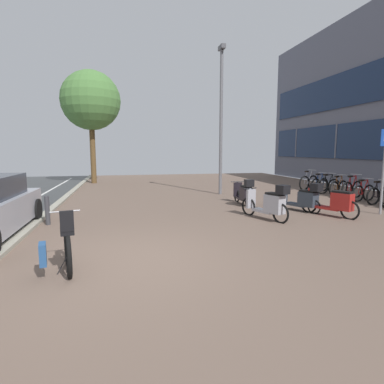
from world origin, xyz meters
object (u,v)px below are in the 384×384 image
object	(u,v)px
bicycle_rack_06	(338,188)
scooter_extra	(270,203)
bicycle_rack_04	(363,193)
bicycle_rack_05	(352,190)
parking_sign	(384,163)
scooter_mid	(334,202)
bicycle_rack_07	(328,186)
bicycle_rack_08	(320,185)
bicycle_foreground	(65,247)
scooter_near	(304,198)
bollard_far	(47,210)
bicycle_rack_03	(379,195)
bicycle_rack_09	(309,182)
street_tree	(91,101)
scooter_far	(244,193)
lamp_post	(221,114)

from	to	relation	value
bicycle_rack_06	scooter_extra	world-z (taller)	scooter_extra
bicycle_rack_04	bicycle_rack_05	world-z (taller)	bicycle_rack_05
parking_sign	scooter_mid	bearing A→B (deg)	179.03
bicycle_rack_05	scooter_extra	bearing A→B (deg)	-149.91
bicycle_rack_07	bicycle_rack_08	xyz separation A→B (m)	(0.08, 0.74, -0.01)
bicycle_foreground	scooter_near	xyz separation A→B (m)	(6.62, 3.60, 0.04)
scooter_mid	scooter_extra	distance (m)	2.09
bicycle_rack_04	bollard_far	distance (m)	11.23
scooter_near	scooter_extra	distance (m)	1.87
bicycle_rack_03	bicycle_rack_06	world-z (taller)	bicycle_rack_06
bicycle_rack_09	street_tree	world-z (taller)	street_tree
bicycle_rack_09	scooter_far	size ratio (longest dim) A/B	0.79
bicycle_rack_03	parking_sign	bearing A→B (deg)	-132.31
bicycle_rack_07	scooter_far	xyz separation A→B (m)	(-4.95, -2.08, 0.11)
bicycle_foreground	bicycle_rack_06	distance (m)	12.03
bicycle_rack_03	scooter_extra	size ratio (longest dim) A/B	0.74
bicycle_foreground	bicycle_rack_07	size ratio (longest dim) A/B	1.00
bicycle_rack_08	scooter_near	world-z (taller)	scooter_near
bicycle_rack_08	bollard_far	xyz separation A→B (m)	(-11.25, -4.46, 0.05)
bicycle_rack_09	parking_sign	world-z (taller)	parking_sign
bicycle_foreground	scooter_mid	world-z (taller)	bicycle_foreground
scooter_extra	lamp_post	bearing A→B (deg)	87.00
bicycle_rack_04	lamp_post	distance (m)	6.58
bicycle_rack_05	parking_sign	distance (m)	3.61
bicycle_rack_05	lamp_post	world-z (taller)	lamp_post
bicycle_rack_06	bollard_far	xyz separation A→B (m)	(-11.15, -2.98, 0.05)
scooter_near	scooter_mid	xyz separation A→B (m)	(0.45, -0.88, -0.01)
bollard_far	bicycle_rack_09	bearing A→B (deg)	25.03
bicycle_rack_03	bicycle_rack_04	size ratio (longest dim) A/B	1.02
scooter_mid	street_tree	distance (m)	14.70
scooter_far	street_tree	distance (m)	11.83
bicycle_rack_07	scooter_far	world-z (taller)	scooter_far
bicycle_rack_08	parking_sign	xyz separation A→B (m)	(-1.53, -5.26, 1.26)
bicycle_rack_06	bicycle_rack_09	size ratio (longest dim) A/B	0.94
street_tree	bollard_far	xyz separation A→B (m)	(-0.31, -10.90, -4.46)
bicycle_foreground	scooter_extra	world-z (taller)	bicycle_foreground
bicycle_rack_09	street_tree	distance (m)	13.03
bicycle_rack_03	scooter_far	xyz separation A→B (m)	(-4.92, 0.88, 0.12)
bicycle_rack_03	scooter_near	distance (m)	3.58
bicycle_rack_08	bicycle_rack_09	size ratio (longest dim) A/B	0.90
bicycle_rack_08	bicycle_rack_09	world-z (taller)	bicycle_rack_09
bicycle_rack_04	bicycle_rack_08	xyz separation A→B (m)	(0.13, 2.95, 0.01)
bicycle_rack_04	bicycle_rack_07	world-z (taller)	bicycle_rack_07
bicycle_rack_09	scooter_near	bearing A→B (deg)	-124.53
scooter_far	parking_sign	bearing A→B (deg)	-34.96
bicycle_rack_05	bicycle_rack_08	bearing A→B (deg)	89.22
bicycle_rack_09	bicycle_foreground	bearing A→B (deg)	-139.36
bollard_far	bicycle_rack_07	bearing A→B (deg)	18.43
bicycle_rack_09	scooter_near	distance (m)	6.18
bicycle_rack_04	bicycle_rack_06	world-z (taller)	bicycle_rack_06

